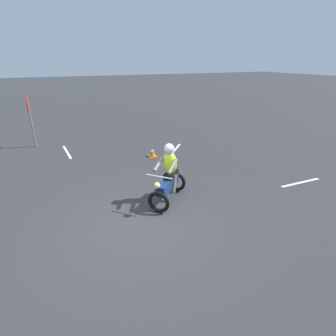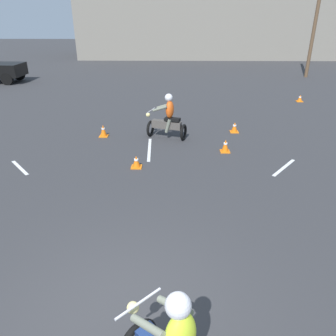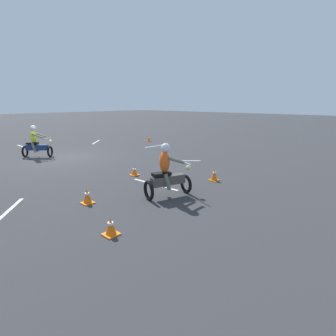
# 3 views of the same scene
# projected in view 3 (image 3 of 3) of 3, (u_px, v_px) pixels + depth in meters

# --- Properties ---
(ground_plane) EXTENTS (120.00, 120.00, 0.00)m
(ground_plane) POSITION_uv_depth(u_px,v_px,m) (62.00, 158.00, 13.62)
(ground_plane) COLOR #333335
(motorcycle_rider_foreground) EXTENTS (1.40, 1.43, 1.66)m
(motorcycle_rider_foreground) POSITION_uv_depth(u_px,v_px,m) (36.00, 144.00, 13.63)
(motorcycle_rider_foreground) COLOR black
(motorcycle_rider_foreground) RESTS_ON ground
(motorcycle_rider_background) EXTENTS (1.55, 1.04, 1.66)m
(motorcycle_rider_background) POSITION_uv_depth(u_px,v_px,m) (167.00, 174.00, 7.88)
(motorcycle_rider_background) COLOR black
(motorcycle_rider_background) RESTS_ON ground
(traffic_cone_near_left) EXTENTS (0.32, 0.32, 0.39)m
(traffic_cone_near_left) POSITION_uv_depth(u_px,v_px,m) (149.00, 139.00, 19.33)
(traffic_cone_near_left) COLOR orange
(traffic_cone_near_left) RESTS_ON ground
(traffic_cone_mid_center) EXTENTS (0.32, 0.32, 0.37)m
(traffic_cone_mid_center) POSITION_uv_depth(u_px,v_px,m) (134.00, 171.00, 10.34)
(traffic_cone_mid_center) COLOR orange
(traffic_cone_mid_center) RESTS_ON ground
(traffic_cone_mid_left) EXTENTS (0.32, 0.32, 0.40)m
(traffic_cone_mid_left) POSITION_uv_depth(u_px,v_px,m) (111.00, 227.00, 5.68)
(traffic_cone_mid_left) COLOR orange
(traffic_cone_mid_left) RESTS_ON ground
(traffic_cone_far_right) EXTENTS (0.32, 0.32, 0.45)m
(traffic_cone_far_right) POSITION_uv_depth(u_px,v_px,m) (214.00, 175.00, 9.64)
(traffic_cone_far_right) COLOR orange
(traffic_cone_far_right) RESTS_ON ground
(traffic_cone_far_center) EXTENTS (0.32, 0.32, 0.44)m
(traffic_cone_far_center) POSITION_uv_depth(u_px,v_px,m) (87.00, 196.00, 7.46)
(traffic_cone_far_center) COLOR orange
(traffic_cone_far_center) RESTS_ON ground
(lane_stripe_ne) EXTENTS (1.03, 1.23, 0.01)m
(lane_stripe_ne) POSITION_uv_depth(u_px,v_px,m) (11.00, 208.00, 7.15)
(lane_stripe_ne) COLOR silver
(lane_stripe_ne) RESTS_ON ground
(lane_stripe_n) EXTENTS (0.19, 2.07, 0.01)m
(lane_stripe_n) POSITION_uv_depth(u_px,v_px,m) (155.00, 184.00, 9.23)
(lane_stripe_n) COLOR silver
(lane_stripe_n) RESTS_ON ground
(lane_stripe_nw) EXTENTS (0.92, 1.02, 0.01)m
(lane_stripe_nw) POSITION_uv_depth(u_px,v_px,m) (188.00, 161.00, 12.96)
(lane_stripe_nw) COLOR silver
(lane_stripe_nw) RESTS_ON ground
(lane_stripe_w) EXTENTS (1.73, 0.17, 0.01)m
(lane_stripe_w) POSITION_uv_depth(u_px,v_px,m) (155.00, 146.00, 17.30)
(lane_stripe_w) COLOR silver
(lane_stripe_w) RESTS_ON ground
(lane_stripe_sw) EXTENTS (1.54, 1.44, 0.01)m
(lane_stripe_sw) POSITION_uv_depth(u_px,v_px,m) (96.00, 142.00, 19.02)
(lane_stripe_sw) COLOR silver
(lane_stripe_sw) RESTS_ON ground
(lane_stripe_s) EXTENTS (0.14, 1.60, 0.01)m
(lane_stripe_s) POSITION_uv_depth(u_px,v_px,m) (22.00, 146.00, 17.19)
(lane_stripe_s) COLOR silver
(lane_stripe_s) RESTS_ON ground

